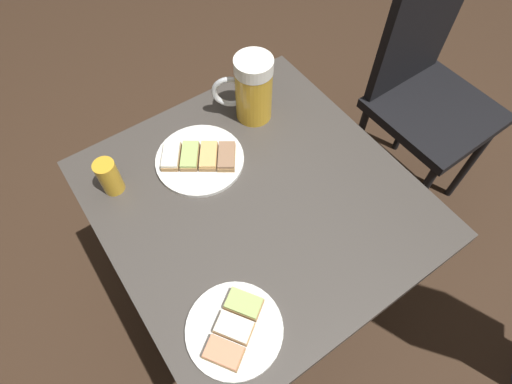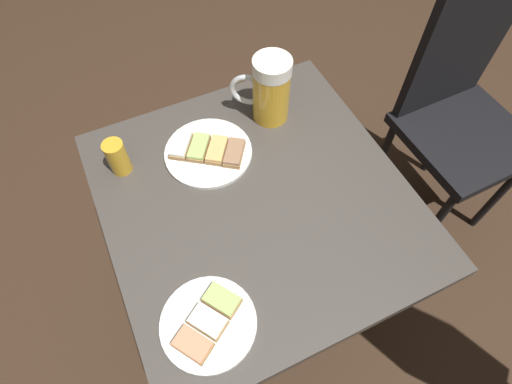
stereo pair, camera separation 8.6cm
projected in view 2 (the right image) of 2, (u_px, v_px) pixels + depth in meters
The scene contains 7 objects.
ground_plane at pixel (256, 296), 1.58m from camera, with size 6.00×6.00×0.00m, color #382619.
cafe_table at pixel (256, 229), 1.11m from camera, with size 0.70×0.73×0.72m.
plate_near at pixel (208, 151), 1.03m from camera, with size 0.22×0.22×0.03m.
plate_far at pixel (208, 323), 0.80m from camera, with size 0.19×0.19×0.03m.
beer_mug at pixel (270, 90), 1.03m from camera, with size 0.14×0.11×0.18m.
beer_glass_small at pixel (117, 157), 0.97m from camera, with size 0.05×0.05×0.09m, color gold.
cafe_chair at pixel (460, 107), 1.36m from camera, with size 0.39×0.39×0.96m.
Camera 2 is at (-0.22, -0.46, 1.54)m, focal length 29.03 mm.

